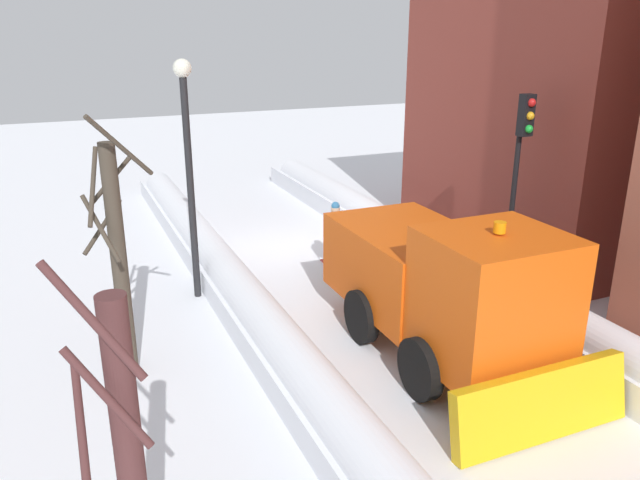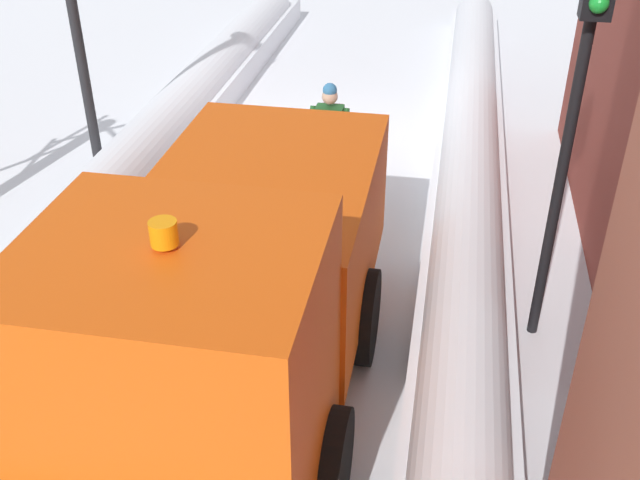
% 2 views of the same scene
% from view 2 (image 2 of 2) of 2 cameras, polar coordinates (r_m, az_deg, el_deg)
% --- Properties ---
extents(plow_truck, '(3.20, 5.98, 3.12)m').
position_cam_2_polar(plow_truck, '(7.21, -6.65, -4.34)').
color(plow_truck, '#DB510F').
rests_on(plow_truck, ground).
extents(skier, '(0.62, 1.80, 1.81)m').
position_cam_2_polar(skier, '(11.71, 0.74, 8.14)').
color(skier, black).
rests_on(skier, ground).
extents(traffic_light_pole, '(0.28, 0.42, 4.69)m').
position_cam_2_polar(traffic_light_pole, '(7.85, 19.36, 12.04)').
color(traffic_light_pole, black).
rests_on(traffic_light_pole, ground).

